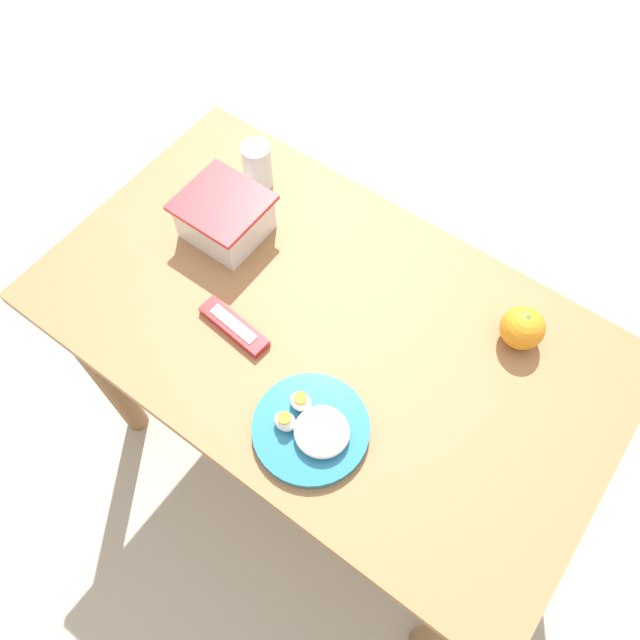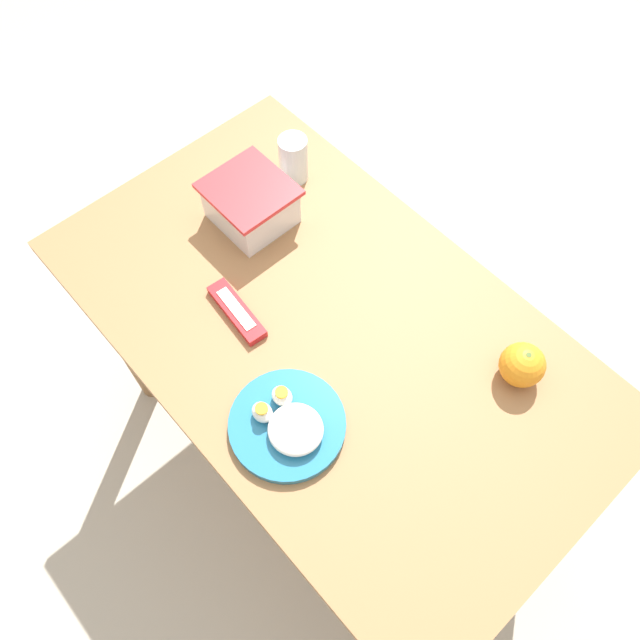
{
  "view_description": "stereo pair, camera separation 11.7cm",
  "coord_description": "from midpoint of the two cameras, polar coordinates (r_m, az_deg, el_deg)",
  "views": [
    {
      "loc": [
        0.33,
        -0.47,
        1.8
      ],
      "look_at": [
        -0.01,
        -0.01,
        0.78
      ],
      "focal_mm": 35.0,
      "sensor_mm": 36.0,
      "label": 1
    },
    {
      "loc": [
        0.42,
        -0.4,
        1.8
      ],
      "look_at": [
        -0.01,
        -0.01,
        0.78
      ],
      "focal_mm": 35.0,
      "sensor_mm": 36.0,
      "label": 2
    }
  ],
  "objects": [
    {
      "name": "table",
      "position": [
        1.32,
        -2.0,
        -3.59
      ],
      "size": [
        1.13,
        0.66,
        0.75
      ],
      "color": "#996B42",
      "rests_on": "ground_plane"
    },
    {
      "name": "rice_plate",
      "position": [
        1.09,
        -3.81,
        -10.12
      ],
      "size": [
        0.21,
        0.21,
        0.05
      ],
      "color": "teal",
      "rests_on": "table"
    },
    {
      "name": "drinking_glass",
      "position": [
        1.37,
        -8.24,
        13.59
      ],
      "size": [
        0.06,
        0.06,
        0.11
      ],
      "color": "silver",
      "rests_on": "table"
    },
    {
      "name": "ground_plane",
      "position": [
        1.89,
        -1.42,
        -11.69
      ],
      "size": [
        10.0,
        10.0,
        0.0
      ],
      "primitive_type": "plane",
      "color": "#B2A899"
    },
    {
      "name": "candy_bar",
      "position": [
        1.2,
        -10.62,
        -0.82
      ],
      "size": [
        0.16,
        0.05,
        0.02
      ],
      "color": "red",
      "rests_on": "table"
    },
    {
      "name": "orange_fruit",
      "position": [
        1.19,
        15.4,
        -0.95
      ],
      "size": [
        0.08,
        0.08,
        0.08
      ],
      "color": "orange",
      "rests_on": "table"
    },
    {
      "name": "food_container",
      "position": [
        1.31,
        -11.23,
        8.88
      ],
      "size": [
        0.17,
        0.16,
        0.1
      ],
      "color": "white",
      "rests_on": "table"
    }
  ]
}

